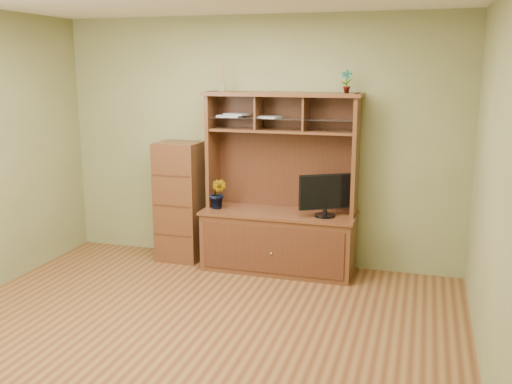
% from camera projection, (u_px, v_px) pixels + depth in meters
% --- Properties ---
extents(room, '(4.54, 4.04, 2.74)m').
position_uv_depth(room, '(184.00, 173.00, 4.40)').
color(room, '#562E18').
rests_on(room, ground).
extents(media_hutch, '(1.66, 0.61, 1.90)m').
position_uv_depth(media_hutch, '(279.00, 223.00, 6.11)').
color(media_hutch, '#4C2415').
rests_on(media_hutch, room).
extents(monitor, '(0.50, 0.32, 0.44)m').
position_uv_depth(monitor, '(325.00, 194.00, 5.81)').
color(monitor, black).
rests_on(monitor, media_hutch).
extents(orchid_plant, '(0.20, 0.17, 0.34)m').
position_uv_depth(orchid_plant, '(218.00, 194.00, 6.15)').
color(orchid_plant, '#26541C').
rests_on(orchid_plant, media_hutch).
extents(top_plant, '(0.12, 0.08, 0.23)m').
position_uv_depth(top_plant, '(346.00, 81.00, 5.68)').
color(top_plant, '#3E6A25').
rests_on(top_plant, media_hutch).
extents(reed_diffuser, '(0.06, 0.06, 0.30)m').
position_uv_depth(reed_diffuser, '(222.00, 80.00, 6.05)').
color(reed_diffuser, silver).
rests_on(reed_diffuser, media_hutch).
extents(magazines, '(0.71, 0.26, 0.04)m').
position_uv_depth(magazines, '(245.00, 116.00, 6.05)').
color(magazines, '#A1A1A5').
rests_on(magazines, media_hutch).
extents(side_cabinet, '(0.48, 0.44, 1.34)m').
position_uv_depth(side_cabinet, '(180.00, 201.00, 6.44)').
color(side_cabinet, '#4C2415').
rests_on(side_cabinet, room).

